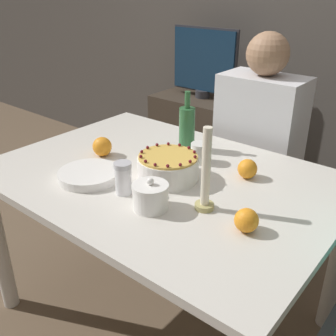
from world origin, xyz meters
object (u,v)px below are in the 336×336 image
(cake, at_px, (168,167))
(sugar_bowl, at_px, (151,196))
(person_man_blue_shirt, at_px, (256,168))
(bottle, at_px, (187,128))
(sugar_shaker, at_px, (123,178))
(tv_monitor, at_px, (204,62))
(candle, at_px, (206,177))

(cake, xyz_separation_m, sugar_bowl, (0.09, -0.20, -0.00))
(cake, distance_m, person_man_blue_shirt, 0.73)
(sugar_bowl, height_order, bottle, bottle)
(sugar_shaker, distance_m, tv_monitor, 1.48)
(sugar_shaker, relative_size, tv_monitor, 0.24)
(tv_monitor, bearing_deg, sugar_bowl, -61.77)
(bottle, bearing_deg, cake, -66.75)
(person_man_blue_shirt, relative_size, tv_monitor, 2.45)
(cake, xyz_separation_m, sugar_shaker, (-0.05, -0.19, 0.01))
(tv_monitor, bearing_deg, sugar_shaker, -66.28)
(candle, height_order, bottle, candle)
(candle, height_order, person_man_blue_shirt, person_man_blue_shirt)
(sugar_shaker, distance_m, person_man_blue_shirt, 0.91)
(cake, xyz_separation_m, bottle, (-0.12, 0.27, 0.05))
(bottle, distance_m, tv_monitor, 1.03)
(sugar_bowl, bearing_deg, sugar_shaker, 173.39)
(sugar_bowl, relative_size, tv_monitor, 0.25)
(bottle, bearing_deg, tv_monitor, 120.50)
(candle, bearing_deg, tv_monitor, 124.74)
(bottle, relative_size, person_man_blue_shirt, 0.22)
(candle, bearing_deg, sugar_bowl, -141.71)
(person_man_blue_shirt, bearing_deg, cake, 87.58)
(bottle, distance_m, person_man_blue_shirt, 0.53)
(person_man_blue_shirt, height_order, tv_monitor, person_man_blue_shirt)
(cake, xyz_separation_m, candle, (0.23, -0.09, 0.07))
(person_man_blue_shirt, bearing_deg, tv_monitor, -35.52)
(sugar_shaker, height_order, candle, candle)
(sugar_bowl, height_order, sugar_shaker, sugar_shaker)
(cake, bearing_deg, candle, -22.06)
(sugar_bowl, bearing_deg, tv_monitor, 118.23)
(cake, relative_size, tv_monitor, 0.47)
(sugar_bowl, distance_m, sugar_shaker, 0.14)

